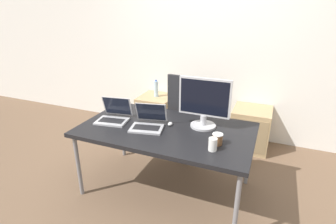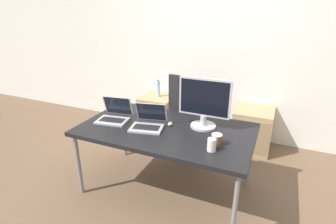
% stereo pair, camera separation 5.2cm
% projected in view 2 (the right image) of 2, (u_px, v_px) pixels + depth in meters
% --- Properties ---
extents(ground_plane, '(14.00, 14.00, 0.00)m').
position_uv_depth(ground_plane, '(166.00, 188.00, 2.83)').
color(ground_plane, brown).
extents(wall_back, '(10.00, 0.05, 2.60)m').
position_uv_depth(wall_back, '(211.00, 47.00, 3.68)').
color(wall_back, silver).
rests_on(wall_back, ground_plane).
extents(desk, '(1.68, 0.96, 0.72)m').
position_uv_depth(desk, '(166.00, 132.00, 2.58)').
color(desk, black).
rests_on(desk, ground_plane).
extents(office_chair, '(0.56, 0.57, 1.11)m').
position_uv_depth(office_chair, '(192.00, 126.00, 3.29)').
color(office_chair, '#232326').
rests_on(office_chair, ground_plane).
extents(cabinet_left, '(0.49, 0.51, 0.56)m').
position_uv_depth(cabinet_left, '(158.00, 114.00, 4.07)').
color(cabinet_left, tan).
rests_on(cabinet_left, ground_plane).
extents(cabinet_right, '(0.49, 0.51, 0.56)m').
position_uv_depth(cabinet_right, '(252.00, 129.00, 3.54)').
color(cabinet_right, tan).
rests_on(cabinet_right, ground_plane).
extents(water_bottle, '(0.07, 0.07, 0.26)m').
position_uv_depth(water_bottle, '(158.00, 89.00, 3.92)').
color(water_bottle, silver).
rests_on(water_bottle, cabinet_left).
extents(laptop_left, '(0.34, 0.33, 0.23)m').
position_uv_depth(laptop_left, '(114.00, 116.00, 2.73)').
color(laptop_left, '#ADADB2').
rests_on(laptop_left, desk).
extents(laptop_right, '(0.35, 0.36, 0.23)m').
position_uv_depth(laptop_right, '(148.00, 123.00, 2.56)').
color(laptop_right, '#ADADB2').
rests_on(laptop_right, desk).
extents(monitor, '(0.50, 0.25, 0.49)m').
position_uv_depth(monitor, '(204.00, 103.00, 2.50)').
color(monitor, '#B7B7BC').
rests_on(monitor, desk).
extents(mouse, '(0.04, 0.07, 0.03)m').
position_uv_depth(mouse, '(170.00, 124.00, 2.61)').
color(mouse, silver).
rests_on(mouse, desk).
extents(coffee_cup_white, '(0.07, 0.07, 0.11)m').
position_uv_depth(coffee_cup_white, '(212.00, 145.00, 2.13)').
color(coffee_cup_white, white).
rests_on(coffee_cup_white, desk).
extents(coffee_cup_brown, '(0.09, 0.09, 0.10)m').
position_uv_depth(coffee_cup_brown, '(217.00, 140.00, 2.23)').
color(coffee_cup_brown, brown).
rests_on(coffee_cup_brown, desk).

